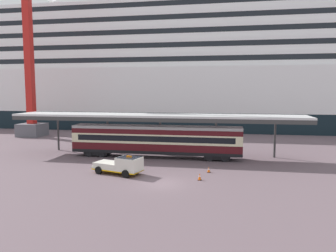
% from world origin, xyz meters
% --- Properties ---
extents(ground_plane, '(400.00, 400.00, 0.00)m').
position_xyz_m(ground_plane, '(0.00, 0.00, 0.00)').
color(ground_plane, '#645259').
extents(cruise_ship, '(136.36, 29.94, 37.68)m').
position_xyz_m(cruise_ship, '(-1.47, 52.29, 12.95)').
color(cruise_ship, black).
rests_on(cruise_ship, ground).
extents(platform_canopy, '(37.67, 5.30, 5.54)m').
position_xyz_m(platform_canopy, '(-3.16, 12.02, 5.29)').
color(platform_canopy, silver).
rests_on(platform_canopy, ground).
extents(train_carriage, '(21.76, 2.81, 4.11)m').
position_xyz_m(train_carriage, '(-3.16, 11.60, 2.31)').
color(train_carriage, black).
rests_on(train_carriage, ground).
extents(service_truck, '(5.56, 3.41, 2.02)m').
position_xyz_m(service_truck, '(-4.80, 2.61, 0.99)').
color(service_truck, silver).
rests_on(service_truck, ground).
extents(traffic_cone_near, '(0.36, 0.36, 0.69)m').
position_xyz_m(traffic_cone_near, '(3.29, 1.77, 0.34)').
color(traffic_cone_near, black).
rests_on(traffic_cone_near, ground).
extents(traffic_cone_mid, '(0.36, 0.36, 0.61)m').
position_xyz_m(traffic_cone_mid, '(3.99, 4.95, 0.30)').
color(traffic_cone_mid, black).
rests_on(traffic_cone_mid, ground).
extents(dockside_crane, '(18.14, 4.40, 54.12)m').
position_xyz_m(dockside_crane, '(-29.56, 27.13, 16.59)').
color(dockside_crane, '#595960').
rests_on(dockside_crane, ground).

